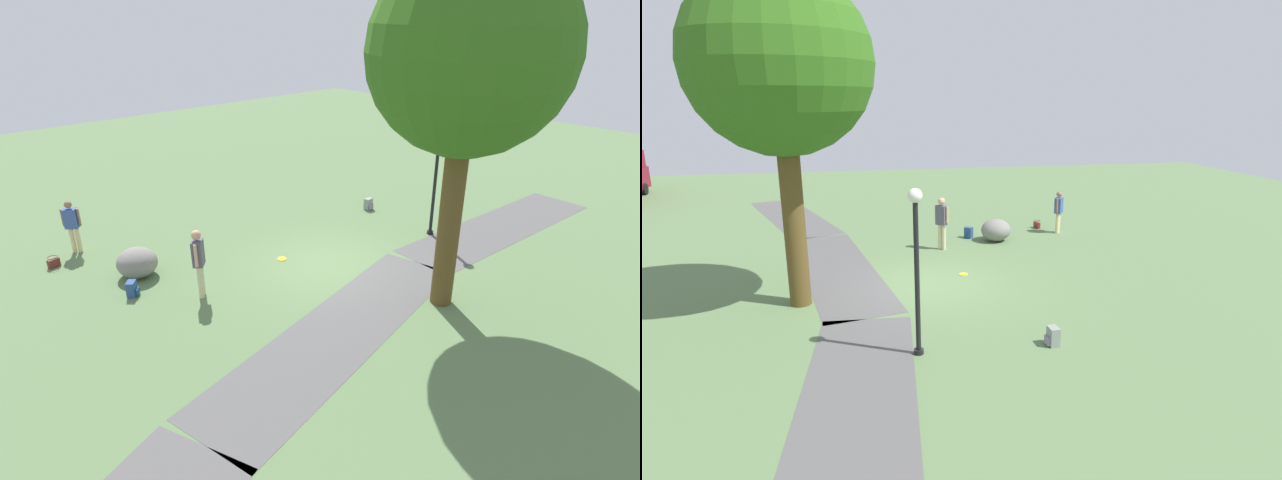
{
  "view_description": "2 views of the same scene",
  "coord_description": "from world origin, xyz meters",
  "views": [
    {
      "loc": [
        8.6,
        8.9,
        6.54
      ],
      "look_at": [
        0.19,
        -0.1,
        0.83
      ],
      "focal_mm": 28.3,
      "sensor_mm": 36.0,
      "label": 1
    },
    {
      "loc": [
        -13.31,
        1.58,
        4.96
      ],
      "look_at": [
        0.71,
        -1.17,
        1.03
      ],
      "focal_mm": 29.03,
      "sensor_mm": 36.0,
      "label": 2
    }
  ],
  "objects": [
    {
      "name": "handbag_on_grass",
      "position": [
        5.55,
        -5.13,
        0.14
      ],
      "size": [
        0.34,
        0.33,
        0.31
      ],
      "color": "maroon",
      "rests_on": "ground"
    },
    {
      "name": "frisbee_on_grass",
      "position": [
        0.64,
        -1.21,
        0.01
      ],
      "size": [
        0.26,
        0.26,
        0.02
      ],
      "color": "gold",
      "rests_on": "ground"
    },
    {
      "name": "lawn_boulder",
      "position": [
        4.05,
        -3.06,
        0.4
      ],
      "size": [
        1.36,
        1.37,
        0.79
      ],
      "color": "gray",
      "rests_on": "ground"
    },
    {
      "name": "backpack_by_boulder",
      "position": [
        4.62,
        -2.18,
        0.19
      ],
      "size": [
        0.35,
        0.35,
        0.4
      ],
      "color": "navy",
      "rests_on": "ground"
    },
    {
      "name": "lamp_post",
      "position": [
        -3.92,
        0.62,
        2.09
      ],
      "size": [
        0.28,
        0.28,
        3.36
      ],
      "color": "black",
      "rests_on": "ground"
    },
    {
      "name": "large_shade_tree",
      "position": [
        -0.75,
        3.21,
        5.67
      ],
      "size": [
        4.17,
        4.17,
        7.81
      ],
      "color": "brown",
      "rests_on": "ground"
    },
    {
      "name": "ground_plane",
      "position": [
        0.0,
        0.0,
        0.0
      ],
      "size": [
        48.0,
        48.0,
        0.0
      ],
      "primitive_type": "plane",
      "color": "#5A764A"
    },
    {
      "name": "woman_with_handbag",
      "position": [
        4.72,
        -5.67,
        0.91
      ],
      "size": [
        0.43,
        0.41,
        1.59
      ],
      "color": "beige",
      "rests_on": "ground"
    },
    {
      "name": "footpath_segment_near",
      "position": [
        -6.01,
        1.87,
        0.0
      ],
      "size": [
        8.11,
        2.52,
        0.01
      ],
      "color": "#565453",
      "rests_on": "ground"
    },
    {
      "name": "spare_backpack_on_lawn",
      "position": [
        -4.08,
        -2.15,
        0.19
      ],
      "size": [
        0.29,
        0.27,
        0.4
      ],
      "color": "gray",
      "rests_on": "ground"
    },
    {
      "name": "footpath_segment_far",
      "position": [
        9.57,
        4.6,
        0.0
      ],
      "size": [
        8.2,
        4.68,
        0.01
      ],
      "color": "#565453",
      "rests_on": "ground"
    },
    {
      "name": "man_near_boulder",
      "position": [
        3.36,
        -1.0,
        1.04
      ],
      "size": [
        0.42,
        0.43,
        1.78
      ],
      "color": "beige",
      "rests_on": "ground"
    },
    {
      "name": "footpath_segment_mid",
      "position": [
        1.9,
        2.41,
        0.0
      ],
      "size": [
        8.24,
        3.55,
        0.01
      ],
      "color": "#565453",
      "rests_on": "ground"
    }
  ]
}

